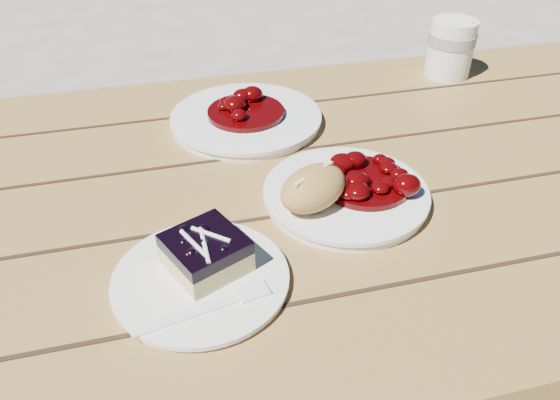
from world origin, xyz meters
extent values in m
cube|color=brown|center=(0.00, 0.00, 0.72)|extent=(2.00, 0.80, 0.05)
cube|color=brown|center=(0.00, 0.65, 0.44)|extent=(1.80, 0.25, 0.04)
cube|color=brown|center=(0.80, 0.65, 0.21)|extent=(0.06, 0.06, 0.42)
cylinder|color=white|center=(0.01, -0.07, 0.76)|extent=(0.23, 0.23, 0.02)
ellipsoid|color=#B38744|center=(-0.05, -0.09, 0.79)|extent=(0.13, 0.12, 0.05)
cylinder|color=white|center=(-0.21, -0.18, 0.76)|extent=(0.20, 0.20, 0.01)
cube|color=#D4C474|center=(-0.20, -0.17, 0.77)|extent=(0.11, 0.11, 0.03)
cube|color=black|center=(-0.20, -0.17, 0.80)|extent=(0.11, 0.11, 0.02)
cylinder|color=white|center=(0.36, 0.29, 0.81)|extent=(0.09, 0.09, 0.11)
cylinder|color=white|center=(-0.08, 0.19, 0.76)|extent=(0.26, 0.26, 0.02)
camera|label=1|loc=(-0.23, -0.65, 1.21)|focal=35.00mm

